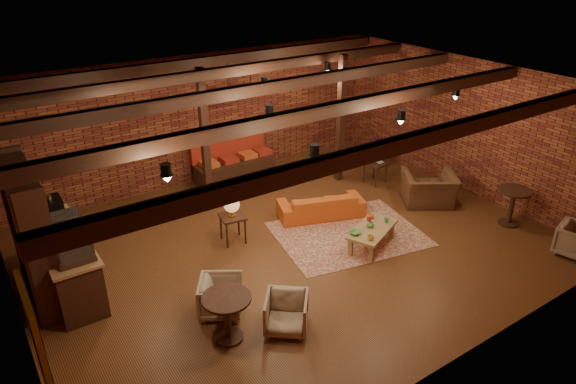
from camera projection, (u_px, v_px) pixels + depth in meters
floor at (292, 244)px, 10.48m from camera, size 10.00×10.00×0.00m
ceiling at (293, 90)px, 9.08m from camera, size 10.00×8.00×0.02m
wall_back at (202, 119)px, 12.77m from camera, size 10.00×0.02×3.20m
wall_front at (463, 274)px, 6.79m from camera, size 10.00×0.02×3.20m
wall_left at (2, 252)px, 7.28m from camera, size 0.02×8.00×3.20m
wall_right at (465, 126)px, 12.28m from camera, size 0.02×8.00×3.20m
ceiling_beams at (293, 97)px, 9.13m from camera, size 9.80×6.40×0.22m
ceiling_pipe at (249, 90)px, 10.43m from camera, size 9.60×0.12×0.12m
post_left at (205, 140)px, 11.42m from camera, size 0.16×0.16×3.20m
post_right at (341, 120)px, 12.68m from camera, size 0.16×0.16×3.20m
service_counter at (63, 249)px, 8.82m from camera, size 0.80×2.50×1.60m
plant_counter at (62, 222)px, 8.84m from camera, size 0.35×0.39×0.30m
shelving_hutch at (32, 233)px, 8.52m from camera, size 0.52×2.00×2.40m
chalkboard_menu at (39, 345)px, 5.59m from camera, size 0.08×0.96×1.46m
banquette at (234, 160)px, 13.21m from camera, size 2.10×0.70×1.00m
service_sign at (240, 94)px, 12.07m from camera, size 0.86×0.06×0.30m
ceiling_spotlights at (293, 109)px, 9.23m from camera, size 6.40×4.40×0.28m
rug at (348, 234)px, 10.84m from camera, size 3.34×2.79×0.01m
sofa at (321, 205)px, 11.46m from camera, size 2.04×1.33×0.56m
coffee_table at (372, 230)px, 10.24m from camera, size 1.39×1.08×0.68m
side_table_lamp at (232, 208)px, 10.26m from camera, size 0.55×0.55×1.01m
round_table_left at (227, 311)px, 7.76m from camera, size 0.75×0.75×0.79m
armchair_a at (221, 295)px, 8.41m from camera, size 0.90×0.91×0.70m
armchair_b at (286, 312)px, 8.04m from camera, size 0.90×0.89×0.68m
armchair_right at (429, 184)px, 11.90m from camera, size 1.40×1.28×1.02m
side_table_book at (376, 164)px, 12.95m from camera, size 0.56×0.56×0.58m
round_table_right at (513, 201)px, 11.00m from camera, size 0.71×0.71×0.83m
plant_tall at (380, 123)px, 13.65m from camera, size 1.45×1.45×2.44m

